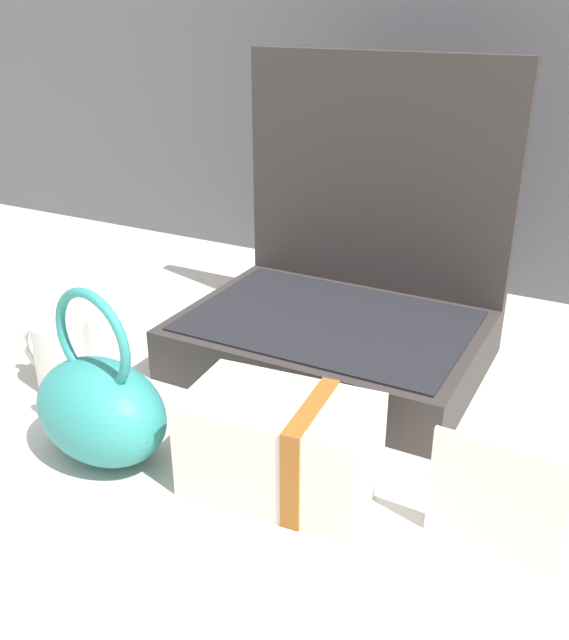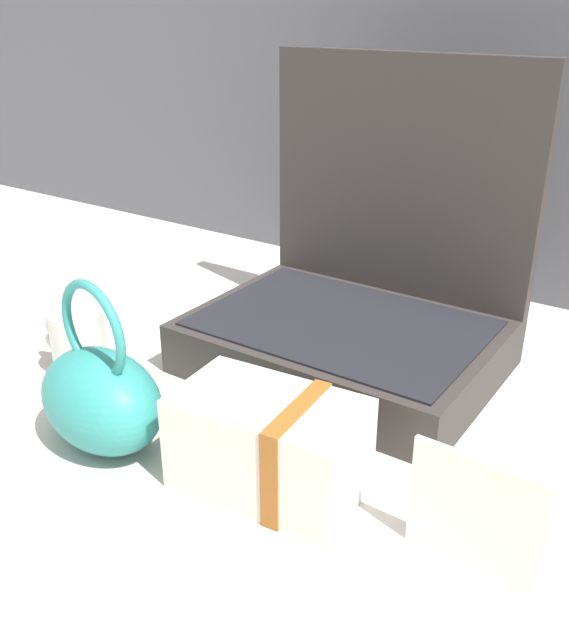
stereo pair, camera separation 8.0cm
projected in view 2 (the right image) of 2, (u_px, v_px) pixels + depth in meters
ground_plane at (305, 424)px, 0.87m from camera, size 6.00×6.00×0.00m
open_suitcase at (360, 300)px, 1.00m from camera, size 0.41×0.32×0.42m
teal_pouch_handbag at (101, 396)px, 0.81m from camera, size 0.19×0.15×0.21m
cream_toiletry_bag at (271, 445)px, 0.74m from camera, size 0.21×0.13×0.11m
coffee_mug at (78, 343)px, 0.97m from camera, size 0.11×0.08×0.10m
info_card_left at (475, 515)px, 0.63m from camera, size 0.13×0.01×0.12m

